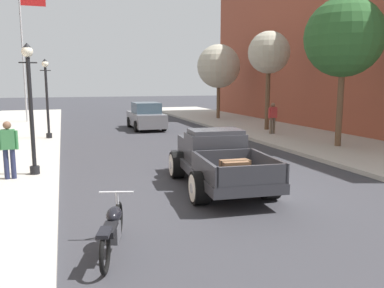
# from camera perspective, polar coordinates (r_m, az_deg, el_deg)

# --- Properties ---
(ground_plane) EXTENTS (140.00, 140.00, 0.00)m
(ground_plane) POSITION_cam_1_polar(r_m,az_deg,el_deg) (11.00, 5.39, -6.21)
(ground_plane) COLOR #333338
(hotrod_truck_gunmetal) EXTENTS (2.44, 5.03, 1.58)m
(hotrod_truck_gunmetal) POSITION_cam_1_polar(r_m,az_deg,el_deg) (10.98, 3.51, -2.17)
(hotrod_truck_gunmetal) COLOR #333338
(hotrod_truck_gunmetal) RESTS_ON ground
(motorcycle_parked) EXTENTS (0.79, 2.06, 0.93)m
(motorcycle_parked) POSITION_cam_1_polar(r_m,az_deg,el_deg) (6.88, -11.56, -11.97)
(motorcycle_parked) COLOR black
(motorcycle_parked) RESTS_ON ground
(car_background_grey) EXTENTS (1.88, 4.31, 1.65)m
(car_background_grey) POSITION_cam_1_polar(r_m,az_deg,el_deg) (24.32, -6.75, 3.98)
(car_background_grey) COLOR slate
(car_background_grey) RESTS_ON ground
(pedestrian_sidewalk_left) EXTENTS (0.53, 0.22, 1.65)m
(pedestrian_sidewalk_left) POSITION_cam_1_polar(r_m,az_deg,el_deg) (12.17, -25.24, -0.33)
(pedestrian_sidewalk_left) COLOR #232847
(pedestrian_sidewalk_left) RESTS_ON sidewalk_left
(pedestrian_sidewalk_right) EXTENTS (0.53, 0.22, 1.65)m
(pedestrian_sidewalk_right) POSITION_cam_1_polar(r_m,az_deg,el_deg) (21.26, 11.72, 4.00)
(pedestrian_sidewalk_right) COLOR brown
(pedestrian_sidewalk_right) RESTS_ON sidewalk_right
(street_lamp_near) EXTENTS (0.50, 0.32, 3.85)m
(street_lamp_near) POSITION_cam_1_polar(r_m,az_deg,el_deg) (12.40, -22.56, 6.04)
(street_lamp_near) COLOR black
(street_lamp_near) RESTS_ON sidewalk_left
(street_lamp_far) EXTENTS (0.50, 0.32, 3.85)m
(street_lamp_far) POSITION_cam_1_polar(r_m,az_deg,el_deg) (20.37, -20.48, 7.07)
(street_lamp_far) COLOR black
(street_lamp_far) RESTS_ON sidewalk_left
(flagpole) EXTENTS (1.74, 0.16, 9.16)m
(flagpole) POSITION_cam_1_polar(r_m,az_deg,el_deg) (29.84, -23.16, 13.88)
(flagpole) COLOR #B2B2B7
(flagpole) RESTS_ON sidewalk_left
(street_tree_nearest) EXTENTS (3.28, 3.28, 6.22)m
(street_tree_nearest) POSITION_cam_1_polar(r_m,az_deg,el_deg) (17.97, 21.32, 14.26)
(street_tree_nearest) COLOR brown
(street_tree_nearest) RESTS_ON sidewalk_right
(street_tree_second) EXTENTS (2.38, 2.38, 5.59)m
(street_tree_second) POSITION_cam_1_polar(r_m,az_deg,el_deg) (23.11, 11.18, 12.89)
(street_tree_second) COLOR brown
(street_tree_second) RESTS_ON sidewalk_right
(street_tree_third) EXTENTS (3.24, 3.24, 5.54)m
(street_tree_third) POSITION_cam_1_polar(r_m,az_deg,el_deg) (29.93, 3.92, 11.25)
(street_tree_third) COLOR brown
(street_tree_third) RESTS_ON sidewalk_right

